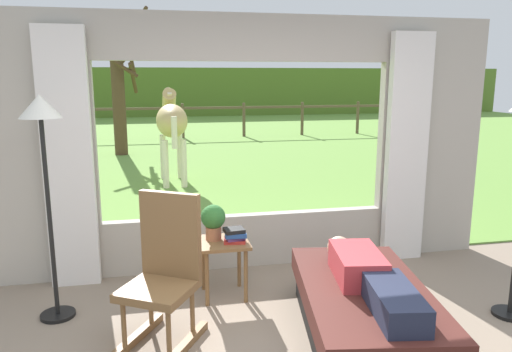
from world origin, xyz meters
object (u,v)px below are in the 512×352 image
rocking_chair (164,271)px  floor_lamp_left (43,140)px  side_table (224,251)px  horse (172,121)px  book_stack (235,235)px  pasture_tree (120,90)px  reclining_person (368,276)px  potted_plant (213,220)px  recliner_sofa (364,311)px

rocking_chair → floor_lamp_left: 1.39m
side_table → horse: 5.04m
book_stack → pasture_tree: bearing=99.5°
reclining_person → pasture_tree: 9.90m
side_table → horse: bearing=92.8°
potted_plant → book_stack: potted_plant is taller
side_table → pasture_tree: bearing=99.0°
rocking_chair → side_table: size_ratio=2.15×
pasture_tree → recliner_sofa: bearing=-76.5°
potted_plant → book_stack: (0.17, -0.12, -0.12)m
recliner_sofa → side_table: size_ratio=3.51×
reclining_person → rocking_chair: size_ratio=1.28×
book_stack → horse: horse is taller
side_table → book_stack: book_stack is taller
potted_plant → floor_lamp_left: (-1.33, -0.17, 0.77)m
rocking_chair → pasture_tree: pasture_tree is taller
recliner_sofa → pasture_tree: bearing=112.9°
book_stack → floor_lamp_left: size_ratio=0.11×
horse → reclining_person: bearing=-80.3°
book_stack → potted_plant: bearing=144.7°
book_stack → rocking_chair: bearing=-136.6°
horse → floor_lamp_left: bearing=-104.2°
side_table → pasture_tree: (-1.35, 8.58, 1.20)m
side_table → potted_plant: potted_plant is taller
reclining_person → horse: horse is taller
recliner_sofa → pasture_tree: size_ratio=0.51×
reclining_person → floor_lamp_left: (-2.34, 0.88, 0.95)m
horse → pasture_tree: (-1.11, 3.59, 0.47)m
rocking_chair → book_stack: size_ratio=5.45×
side_table → floor_lamp_left: 1.76m
rocking_chair → floor_lamp_left: floor_lamp_left is taller
side_table → floor_lamp_left: floor_lamp_left is taller
recliner_sofa → rocking_chair: size_ratio=1.63×
horse → pasture_tree: bearing=105.8°
reclining_person → side_table: bearing=142.6°
recliner_sofa → potted_plant: size_ratio=5.70×
recliner_sofa → reclining_person: 0.31m
reclining_person → book_stack: bearing=141.5°
rocking_chair → potted_plant: 0.86m
potted_plant → floor_lamp_left: bearing=-172.7°
recliner_sofa → book_stack: 1.27m
rocking_chair → floor_lamp_left: (-0.88, 0.54, 0.93)m
recliner_sofa → reclining_person: (-0.00, -0.05, 0.30)m
rocking_chair → pasture_tree: (-0.82, 9.23, 1.08)m
recliner_sofa → potted_plant: 1.50m
potted_plant → pasture_tree: (-1.27, 8.52, 0.92)m
reclining_person → book_stack: size_ratio=6.98×
reclining_person → potted_plant: (-1.01, 1.05, 0.18)m
floor_lamp_left → pasture_tree: 8.69m
reclining_person → potted_plant: 1.47m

